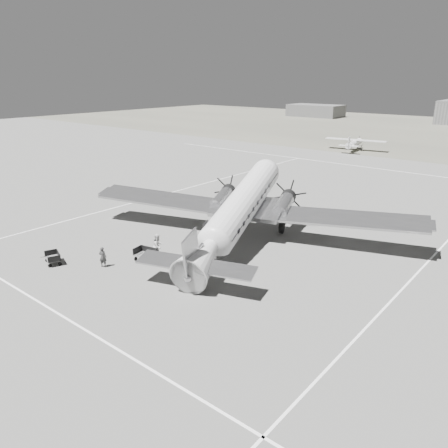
{
  "coord_description": "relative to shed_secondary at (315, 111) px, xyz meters",
  "views": [
    {
      "loc": [
        19.31,
        -25.29,
        13.28
      ],
      "look_at": [
        -1.44,
        -0.05,
        2.2
      ],
      "focal_mm": 35.0,
      "sensor_mm": 36.0,
      "label": 1
    }
  ],
  "objects": [
    {
      "name": "ground",
      "position": [
        55.0,
        -115.0,
        -2.0
      ],
      "size": [
        260.0,
        260.0,
        0.0
      ],
      "primitive_type": "plane",
      "color": "slate",
      "rests_on": "ground"
    },
    {
      "name": "taxi_line_near",
      "position": [
        55.0,
        -129.0,
        -1.99
      ],
      "size": [
        60.0,
        0.15,
        0.01
      ],
      "primitive_type": "cube",
      "color": "white",
      "rests_on": "ground"
    },
    {
      "name": "taxi_line_right",
      "position": [
        67.0,
        -115.0,
        -1.99
      ],
      "size": [
        0.15,
        80.0,
        0.01
      ],
      "primitive_type": "cube",
      "color": "white",
      "rests_on": "ground"
    },
    {
      "name": "taxi_line_left",
      "position": [
        37.0,
        -105.0,
        -1.99
      ],
      "size": [
        0.15,
        60.0,
        0.01
      ],
      "primitive_type": "cube",
      "color": "white",
      "rests_on": "ground"
    },
    {
      "name": "taxi_line_horizon",
      "position": [
        55.0,
        -75.0,
        -1.99
      ],
      "size": [
        90.0,
        0.15,
        0.01
      ],
      "primitive_type": "cube",
      "color": "white",
      "rests_on": "ground"
    },
    {
      "name": "shed_secondary",
      "position": [
        0.0,
        0.0,
        0.0
      ],
      "size": [
        18.0,
        10.0,
        4.0
      ],
      "primitive_type": "cube",
      "color": "#575757",
      "rests_on": "ground"
    },
    {
      "name": "dc3_airliner",
      "position": [
        53.56,
        -113.05,
        0.83
      ],
      "size": [
        34.73,
        29.01,
        5.66
      ],
      "primitive_type": null,
      "rotation": [
        0.0,
        0.0,
        0.32
      ],
      "color": "#B3B3B5",
      "rests_on": "ground"
    },
    {
      "name": "light_plane_left",
      "position": [
        40.98,
        -61.17,
        -0.83
      ],
      "size": [
        12.65,
        10.9,
        2.34
      ],
      "primitive_type": null,
      "rotation": [
        0.0,
        0.0,
        0.17
      ],
      "color": "silver",
      "rests_on": "ground"
    },
    {
      "name": "baggage_cart_near",
      "position": [
        50.33,
        -120.5,
        -1.52
      ],
      "size": [
        1.9,
        1.5,
        0.97
      ],
      "primitive_type": null,
      "rotation": [
        0.0,
        0.0,
        0.18
      ],
      "color": "#575757",
      "rests_on": "ground"
    },
    {
      "name": "baggage_cart_far",
      "position": [
        45.45,
        -125.28,
        -1.56
      ],
      "size": [
        1.83,
        1.56,
        0.87
      ],
      "primitive_type": null,
      "rotation": [
        0.0,
        0.0,
        -0.35
      ],
      "color": "#575757",
      "rests_on": "ground"
    },
    {
      "name": "ground_crew",
      "position": [
        48.82,
        -123.23,
        -1.22
      ],
      "size": [
        0.68,
        0.6,
        1.55
      ],
      "primitive_type": "imported",
      "rotation": [
        0.0,
        0.0,
        3.66
      ],
      "color": "#303030",
      "rests_on": "ground"
    },
    {
      "name": "ramp_agent",
      "position": [
        50.68,
        -119.5,
        -1.03
      ],
      "size": [
        0.86,
        1.04,
        1.93
      ],
      "primitive_type": "imported",
      "rotation": [
        0.0,
        0.0,
        1.72
      ],
      "color": "silver",
      "rests_on": "ground"
    },
    {
      "name": "passenger",
      "position": [
        52.05,
        -117.24,
        -1.22
      ],
      "size": [
        0.77,
        0.9,
        1.57
      ],
      "primitive_type": "imported",
      "rotation": [
        0.0,
        0.0,
        1.15
      ],
      "color": "silver",
      "rests_on": "ground"
    }
  ]
}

